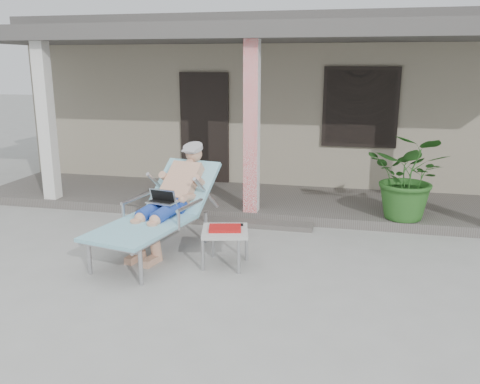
# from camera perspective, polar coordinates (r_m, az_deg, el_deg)

# --- Properties ---
(ground) EXTENTS (60.00, 60.00, 0.00)m
(ground) POSITION_cam_1_polar(r_m,az_deg,el_deg) (6.12, -2.85, -9.01)
(ground) COLOR #9E9E99
(ground) RESTS_ON ground
(house) EXTENTS (10.40, 5.40, 3.30)m
(house) POSITION_cam_1_polar(r_m,az_deg,el_deg) (12.02, 5.58, 10.65)
(house) COLOR gray
(house) RESTS_ON ground
(porch_deck) EXTENTS (10.00, 2.00, 0.15)m
(porch_deck) POSITION_cam_1_polar(r_m,az_deg,el_deg) (8.86, 2.38, -1.05)
(porch_deck) COLOR #605B56
(porch_deck) RESTS_ON ground
(porch_overhang) EXTENTS (10.00, 2.30, 2.85)m
(porch_overhang) POSITION_cam_1_polar(r_m,az_deg,el_deg) (8.50, 2.51, 16.78)
(porch_overhang) COLOR silver
(porch_overhang) RESTS_ON porch_deck
(porch_step) EXTENTS (2.00, 0.30, 0.07)m
(porch_step) POSITION_cam_1_polar(r_m,az_deg,el_deg) (7.79, 0.82, -3.50)
(porch_step) COLOR #605B56
(porch_step) RESTS_ON ground
(lounger) EXTENTS (1.23, 2.28, 1.43)m
(lounger) POSITION_cam_1_polar(r_m,az_deg,el_deg) (6.67, -8.50, 0.80)
(lounger) COLOR #B7B7BC
(lounger) RESTS_ON ground
(side_table) EXTENTS (0.66, 0.66, 0.49)m
(side_table) POSITION_cam_1_polar(r_m,az_deg,el_deg) (6.18, -1.69, -4.62)
(side_table) COLOR #B7B8B3
(side_table) RESTS_ON ground
(potted_palm) EXTENTS (1.45, 1.37, 1.29)m
(potted_palm) POSITION_cam_1_polar(r_m,az_deg,el_deg) (7.87, 18.57, 1.64)
(potted_palm) COLOR #26591E
(potted_palm) RESTS_ON porch_deck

